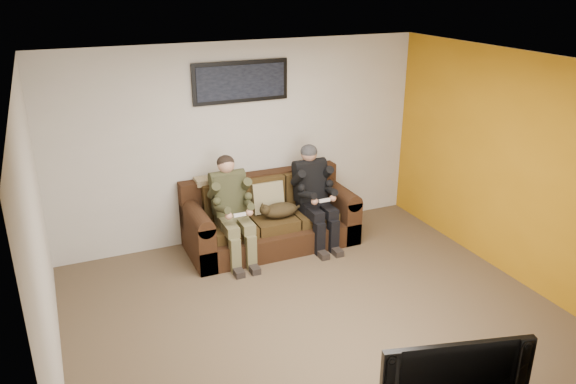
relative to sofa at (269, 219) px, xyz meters
name	(u,v)px	position (x,y,z in m)	size (l,w,h in m)	color
floor	(317,317)	(-0.19, -1.83, -0.34)	(5.00, 5.00, 0.00)	brown
ceiling	(323,66)	(-0.19, -1.83, 2.26)	(5.00, 5.00, 0.00)	silver
wall_back	(243,142)	(-0.19, 0.42, 0.96)	(5.00, 5.00, 0.00)	beige
wall_front	(482,329)	(-0.19, -4.08, 0.96)	(5.00, 5.00, 0.00)	beige
wall_left	(41,250)	(-2.69, -1.83, 0.96)	(4.50, 4.50, 0.00)	beige
wall_right	(517,169)	(2.31, -1.83, 0.96)	(4.50, 4.50, 0.00)	beige
accent_wall_right	(516,169)	(2.30, -1.83, 0.96)	(4.50, 4.50, 0.00)	#C18113
sofa	(269,219)	(0.00, 0.00, 0.00)	(2.19, 0.95, 0.90)	#321C0F
throw_pillow	(267,197)	(0.00, 0.04, 0.30)	(0.42, 0.12, 0.40)	#9B8F65
throw_blanket	(212,180)	(-0.66, 0.27, 0.56)	(0.45, 0.22, 0.08)	#BCB08A
person_left	(232,204)	(-0.56, -0.18, 0.39)	(0.51, 0.87, 1.29)	#6B6643
person_right	(314,190)	(0.56, -0.18, 0.39)	(0.51, 0.86, 1.30)	black
cat	(279,210)	(0.06, -0.20, 0.20)	(0.66, 0.26, 0.24)	#413219
framed_poster	(241,82)	(-0.20, 0.39, 1.76)	(1.25, 0.05, 0.52)	black
television	(449,371)	(-0.13, -3.78, 0.39)	(1.09, 0.14, 0.63)	black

